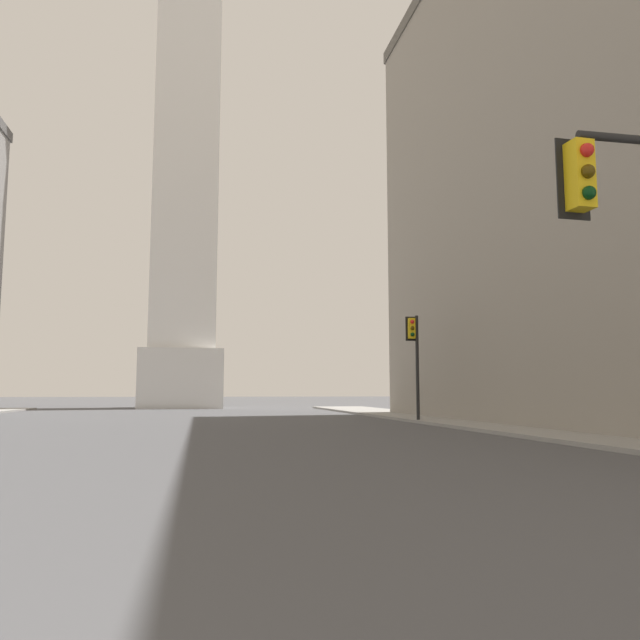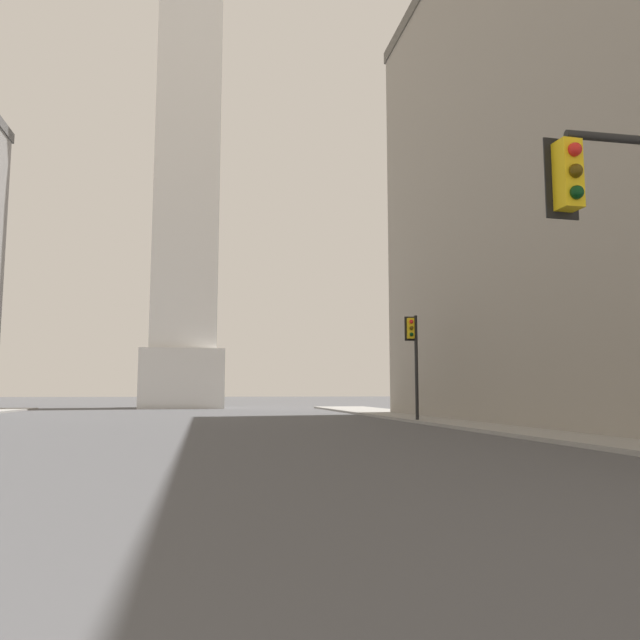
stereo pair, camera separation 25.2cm
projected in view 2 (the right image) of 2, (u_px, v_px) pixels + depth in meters
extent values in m
cube|color=gray|center=(538.00, 430.00, 25.20)|extent=(5.00, 76.34, 0.15)
cube|color=silver|center=(183.00, 379.00, 62.49)|extent=(8.03, 8.03, 5.75)
cube|color=white|center=(190.00, 115.00, 65.66)|extent=(6.42, 6.42, 49.84)
cube|color=yellow|center=(568.00, 175.00, 9.77)|extent=(0.36, 0.36, 1.10)
cube|color=black|center=(561.00, 179.00, 9.94)|extent=(0.58, 0.06, 1.32)
sphere|color=red|center=(575.00, 150.00, 9.62)|extent=(0.22, 0.22, 0.22)
sphere|color=#483506|center=(576.00, 171.00, 9.58)|extent=(0.22, 0.22, 0.22)
sphere|color=#073410|center=(577.00, 192.00, 9.54)|extent=(0.22, 0.22, 0.22)
cylinder|color=black|center=(416.00, 369.00, 33.34)|extent=(0.18, 0.18, 5.72)
cylinder|color=#262626|center=(417.00, 422.00, 33.02)|extent=(0.40, 0.40, 0.10)
cube|color=yellow|center=(411.00, 328.00, 33.53)|extent=(0.37, 0.37, 1.10)
cube|color=black|center=(410.00, 329.00, 33.71)|extent=(0.58, 0.08, 1.32)
sphere|color=red|center=(411.00, 322.00, 33.38)|extent=(0.22, 0.22, 0.22)
sphere|color=#483506|center=(411.00, 328.00, 33.34)|extent=(0.22, 0.22, 0.22)
sphere|color=#073410|center=(412.00, 334.00, 33.30)|extent=(0.22, 0.22, 0.22)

